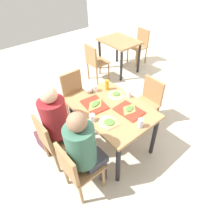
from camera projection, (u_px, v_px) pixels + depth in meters
name	position (u px, v px, depth m)	size (l,w,h in m)	color
ground_plane	(112.00, 144.00, 3.02)	(10.00, 10.00, 0.02)	#B2AD9E
main_table	(112.00, 113.00, 2.57)	(1.14, 0.81, 0.77)	#9E7247
chair_near_left	(52.00, 138.00, 2.46)	(0.40, 0.40, 0.85)	#9E7247
chair_near_right	(76.00, 167.00, 2.13)	(0.40, 0.40, 0.85)	#9E7247
chair_far_side	(148.00, 100.00, 3.07)	(0.40, 0.40, 0.85)	#9E7247
chair_left_end	(76.00, 93.00, 3.22)	(0.40, 0.40, 0.85)	#9E7247
person_in_red	(58.00, 120.00, 2.36)	(0.32, 0.42, 1.26)	#383842
person_in_brown_jacket	(84.00, 148.00, 2.04)	(0.32, 0.42, 1.26)	#383842
tray_red_near	(94.00, 105.00, 2.54)	(0.36, 0.26, 0.02)	red
tray_red_far	(129.00, 111.00, 2.45)	(0.36, 0.26, 0.02)	red
paper_plate_center	(116.00, 95.00, 2.71)	(0.22, 0.22, 0.01)	white
paper_plate_near_edge	(107.00, 122.00, 2.29)	(0.22, 0.22, 0.01)	white
pizza_slice_a	(95.00, 104.00, 2.52)	(0.20, 0.27, 0.02)	#C68C47
pizza_slice_b	(129.00, 109.00, 2.45)	(0.18, 0.23, 0.02)	#C68C47
pizza_slice_c	(116.00, 94.00, 2.71)	(0.22, 0.22, 0.02)	tan
pizza_slice_d	(109.00, 122.00, 2.27)	(0.26, 0.26, 0.02)	#DBAD60
plastic_cup_a	(129.00, 94.00, 2.66)	(0.07, 0.07, 0.10)	white
plastic_cup_b	(92.00, 118.00, 2.28)	(0.07, 0.07, 0.10)	white
plastic_cup_c	(95.00, 88.00, 2.76)	(0.07, 0.07, 0.10)	white
soda_can	(140.00, 123.00, 2.20)	(0.07, 0.07, 0.12)	#B7BCC6
condiment_bottle	(107.00, 85.00, 2.77)	(0.06, 0.06, 0.16)	orange
foil_bundle	(89.00, 90.00, 2.73)	(0.10, 0.10, 0.10)	silver
handbag	(46.00, 141.00, 2.88)	(0.32, 0.16, 0.28)	#592D38
background_table	(119.00, 46.00, 4.39)	(0.90, 0.70, 0.77)	#9E7247
background_chair_near	(95.00, 61.00, 4.12)	(0.40, 0.40, 0.85)	#9E7247
background_chair_far	(140.00, 44.00, 4.85)	(0.40, 0.40, 0.85)	#9E7247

